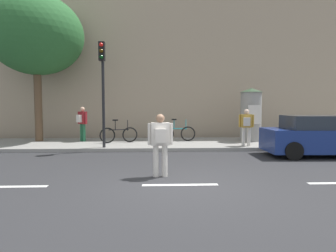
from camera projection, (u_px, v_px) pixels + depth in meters
name	position (u px, v px, depth m)	size (l,w,h in m)	color
ground_plane	(180.00, 185.00, 6.92)	(80.00, 80.00, 0.00)	#2B2B2D
sidewalk_curb	(168.00, 144.00, 13.89)	(36.00, 4.00, 0.15)	gray
lane_markings	(180.00, 185.00, 6.92)	(25.80, 0.16, 0.01)	silver
building_backdrop	(165.00, 56.00, 18.54)	(36.00, 5.00, 10.07)	tan
traffic_light	(103.00, 77.00, 11.83)	(0.24, 0.45, 4.28)	black
poster_column	(251.00, 114.00, 14.33)	(1.11, 1.11, 2.59)	gray
street_tree	(36.00, 35.00, 13.99)	(4.46, 4.46, 7.01)	brown
pedestrian_near_pole	(160.00, 139.00, 7.65)	(0.66, 0.39, 1.66)	silver
pedestrian_in_dark_shirt	(82.00, 121.00, 14.14)	(0.53, 0.53, 1.68)	#1E5938
pedestrian_in_red_top	(246.00, 124.00, 12.53)	(0.63, 0.45, 1.58)	silver
bicycle_leaning	(119.00, 134.00, 13.66)	(1.73, 0.51, 1.09)	black
bicycle_upright	(177.00, 133.00, 14.29)	(1.77, 0.13, 1.09)	black
parked_car_blue	(324.00, 136.00, 10.88)	(4.48, 1.95, 1.52)	navy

